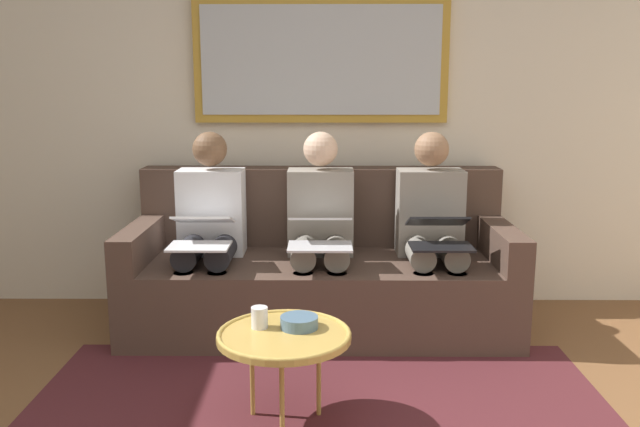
# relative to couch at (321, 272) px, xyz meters

# --- Properties ---
(wall_rear) EXTENTS (6.00, 0.12, 2.60)m
(wall_rear) POSITION_rel_couch_xyz_m (0.00, -0.48, 0.99)
(wall_rear) COLOR beige
(wall_rear) RESTS_ON ground_plane
(couch) EXTENTS (2.20, 0.90, 0.90)m
(couch) POSITION_rel_couch_xyz_m (0.00, 0.00, 0.00)
(couch) COLOR #4C382D
(couch) RESTS_ON ground_plane
(framed_mirror) EXTENTS (1.57, 0.05, 0.76)m
(framed_mirror) POSITION_rel_couch_xyz_m (0.00, -0.39, 1.24)
(framed_mirror) COLOR #B7892D
(coffee_table) EXTENTS (0.55, 0.55, 0.42)m
(coffee_table) POSITION_rel_couch_xyz_m (0.14, 1.22, 0.08)
(coffee_table) COLOR tan
(coffee_table) RESTS_ON ground_plane
(cup) EXTENTS (0.07, 0.07, 0.09)m
(cup) POSITION_rel_couch_xyz_m (0.25, 1.15, 0.14)
(cup) COLOR silver
(cup) RESTS_ON coffee_table
(bowl) EXTENTS (0.16, 0.16, 0.05)m
(bowl) POSITION_rel_couch_xyz_m (0.08, 1.15, 0.12)
(bowl) COLOR slate
(bowl) RESTS_ON coffee_table
(person_left) EXTENTS (0.38, 0.58, 1.14)m
(person_left) POSITION_rel_couch_xyz_m (-0.64, 0.07, 0.30)
(person_left) COLOR gray
(person_left) RESTS_ON couch
(laptop_black) EXTENTS (0.33, 0.36, 0.16)m
(laptop_black) POSITION_rel_couch_xyz_m (-0.64, 0.31, 0.31)
(laptop_black) COLOR black
(person_middle) EXTENTS (0.38, 0.58, 1.14)m
(person_middle) POSITION_rel_couch_xyz_m (0.00, 0.07, 0.30)
(person_middle) COLOR gray
(person_middle) RESTS_ON couch
(laptop_silver) EXTENTS (0.34, 0.37, 0.16)m
(laptop_silver) POSITION_rel_couch_xyz_m (0.00, 0.31, 0.32)
(laptop_silver) COLOR silver
(person_right) EXTENTS (0.38, 0.58, 1.14)m
(person_right) POSITION_rel_couch_xyz_m (0.64, 0.07, 0.30)
(person_right) COLOR silver
(person_right) RESTS_ON couch
(laptop_white) EXTENTS (0.32, 0.37, 0.16)m
(laptop_white) POSITION_rel_couch_xyz_m (0.64, 0.31, 0.32)
(laptop_white) COLOR white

